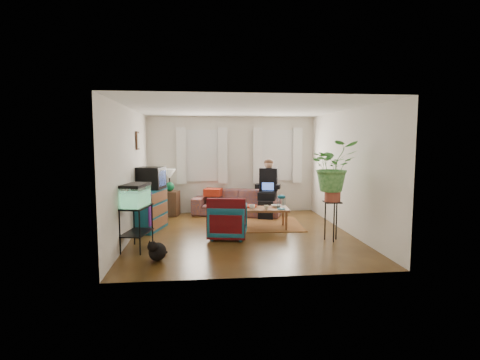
{
  "coord_description": "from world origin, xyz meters",
  "views": [
    {
      "loc": [
        -0.86,
        -7.63,
        1.95
      ],
      "look_at": [
        0.0,
        0.4,
        1.1
      ],
      "focal_mm": 28.0,
      "sensor_mm": 36.0,
      "label": 1
    }
  ],
  "objects": [
    {
      "name": "wall_back",
      "position": [
        0.0,
        2.5,
        1.3
      ],
      "size": [
        4.5,
        0.01,
        2.6
      ],
      "primitive_type": "cube",
      "color": "silver",
      "rests_on": "floor"
    },
    {
      "name": "area_rug",
      "position": [
        0.46,
        0.85,
        0.01
      ],
      "size": [
        2.08,
        1.7,
        0.01
      ],
      "primitive_type": "cube",
      "rotation": [
        0.0,
        0.0,
        -0.05
      ],
      "color": "brown",
      "rests_on": "floor"
    },
    {
      "name": "curtains_left",
      "position": [
        -0.8,
        2.4,
        1.55
      ],
      "size": [
        1.36,
        0.06,
        1.5
      ],
      "primitive_type": "cube",
      "color": "white",
      "rests_on": "wall_back"
    },
    {
      "name": "curtains_right",
      "position": [
        1.25,
        2.4,
        1.55
      ],
      "size": [
        1.36,
        0.06,
        1.5
      ],
      "primitive_type": "cube",
      "color": "white",
      "rests_on": "wall_back"
    },
    {
      "name": "snack_tray",
      "position": [
        0.23,
        0.64,
        0.48
      ],
      "size": [
        0.37,
        0.37,
        0.04
      ],
      "primitive_type": "cylinder",
      "rotation": [
        0.0,
        0.0,
        -0.08
      ],
      "color": "#B21414",
      "rests_on": "coffee_table"
    },
    {
      "name": "cup_b",
      "position": [
        0.56,
        0.28,
        0.51
      ],
      "size": [
        0.11,
        0.11,
        0.1
      ],
      "primitive_type": "imported",
      "rotation": [
        0.0,
        0.0,
        -0.08
      ],
      "color": "beige",
      "rests_on": "coffee_table"
    },
    {
      "name": "serape_throw",
      "position": [
        -0.37,
        -0.52,
        0.53
      ],
      "size": [
        0.77,
        0.32,
        0.62
      ],
      "primitive_type": "cube",
      "rotation": [
        0.0,
        0.0,
        -0.2
      ],
      "color": "#9E0A0A",
      "rests_on": "armchair"
    },
    {
      "name": "sofa",
      "position": [
        0.1,
        2.05,
        0.44
      ],
      "size": [
        2.43,
        1.53,
        0.89
      ],
      "primitive_type": "imported",
      "rotation": [
        0.0,
        0.0,
        -0.31
      ],
      "color": "brown",
      "rests_on": "floor"
    },
    {
      "name": "window_left",
      "position": [
        -0.8,
        2.48,
        1.55
      ],
      "size": [
        1.08,
        0.04,
        1.38
      ],
      "primitive_type": "cube",
      "color": "white",
      "rests_on": "wall_back"
    },
    {
      "name": "bowl",
      "position": [
        0.83,
        0.55,
        0.49
      ],
      "size": [
        0.23,
        0.23,
        0.05
      ],
      "primitive_type": "imported",
      "rotation": [
        0.0,
        0.0,
        -0.08
      ],
      "color": "white",
      "rests_on": "coffee_table"
    },
    {
      "name": "aquarium_stand",
      "position": [
        -2.0,
        -0.91,
        0.39
      ],
      "size": [
        0.54,
        0.77,
        0.79
      ],
      "primitive_type": "cube",
      "rotation": [
        0.0,
        0.0,
        -0.22
      ],
      "color": "black",
      "rests_on": "floor"
    },
    {
      "name": "potted_plant",
      "position": [
        1.69,
        -0.68,
        1.31
      ],
      "size": [
        0.91,
        0.8,
        0.98
      ],
      "primitive_type": "imported",
      "rotation": [
        0.0,
        0.0,
        -0.04
      ],
      "color": "#599947",
      "rests_on": "plant_stand"
    },
    {
      "name": "wall_front",
      "position": [
        0.0,
        -2.5,
        1.3
      ],
      "size": [
        4.5,
        0.01,
        2.6
      ],
      "primitive_type": "cube",
      "color": "silver",
      "rests_on": "floor"
    },
    {
      "name": "floor",
      "position": [
        0.0,
        0.0,
        0.0
      ],
      "size": [
        4.5,
        5.0,
        0.01
      ],
      "primitive_type": "cube",
      "color": "#4F2B14",
      "rests_on": "ground"
    },
    {
      "name": "armchair",
      "position": [
        -0.31,
        -0.24,
        0.37
      ],
      "size": [
        0.85,
        0.81,
        0.75
      ],
      "primitive_type": "imported",
      "rotation": [
        0.0,
        0.0,
        2.95
      ],
      "color": "#105964",
      "rests_on": "floor"
    },
    {
      "name": "picture_frame",
      "position": [
        -2.21,
        0.85,
        1.95
      ],
      "size": [
        0.04,
        0.32,
        0.4
      ],
      "primitive_type": "cube",
      "color": "#3D2616",
      "rests_on": "wall_left"
    },
    {
      "name": "dresser",
      "position": [
        -1.99,
        0.62,
        0.45
      ],
      "size": [
        0.75,
        1.09,
        0.9
      ],
      "primitive_type": "cube",
      "rotation": [
        0.0,
        0.0,
        -0.27
      ],
      "color": "navy",
      "rests_on": "floor"
    },
    {
      "name": "cup_a",
      "position": [
        0.26,
        0.39,
        0.51
      ],
      "size": [
        0.13,
        0.13,
        0.1
      ],
      "primitive_type": "imported",
      "rotation": [
        0.0,
        0.0,
        -0.08
      ],
      "color": "white",
      "rests_on": "coffee_table"
    },
    {
      "name": "crt_tv",
      "position": [
        -1.94,
        0.71,
        1.14
      ],
      "size": [
        0.66,
        0.63,
        0.48
      ],
      "primitive_type": "cube",
      "rotation": [
        0.0,
        0.0,
        -0.27
      ],
      "color": "black",
      "rests_on": "dresser"
    },
    {
      "name": "birdcage",
      "position": [
        0.9,
        0.29,
        0.62
      ],
      "size": [
        0.2,
        0.2,
        0.32
      ],
      "primitive_type": null,
      "rotation": [
        0.0,
        0.0,
        -0.08
      ],
      "color": "#115B6B",
      "rests_on": "coffee_table"
    },
    {
      "name": "window_right",
      "position": [
        1.25,
        2.48,
        1.55
      ],
      "size": [
        1.08,
        0.04,
        1.38
      ],
      "primitive_type": "cube",
      "color": "white",
      "rests_on": "wall_back"
    },
    {
      "name": "coffee_table",
      "position": [
        0.52,
        0.47,
        0.23
      ],
      "size": [
        1.16,
        0.69,
        0.46
      ],
      "primitive_type": "cube",
      "rotation": [
        0.0,
        0.0,
        -0.08
      ],
      "color": "brown",
      "rests_on": "floor"
    },
    {
      "name": "side_table",
      "position": [
        -1.65,
        2.16,
        0.32
      ],
      "size": [
        0.51,
        0.51,
        0.64
      ],
      "primitive_type": "cube",
      "rotation": [
        0.0,
        0.0,
        -0.19
      ],
      "color": "#3D2917",
      "rests_on": "floor"
    },
    {
      "name": "plant_stand",
      "position": [
        1.69,
        -0.68,
        0.39
      ],
      "size": [
        0.34,
        0.34,
        0.78
      ],
      "primitive_type": "cube",
      "rotation": [
        0.0,
        0.0,
        -0.04
      ],
      "color": "black",
      "rests_on": "floor"
    },
    {
      "name": "table_lamp",
      "position": [
        -1.65,
        2.16,
        0.92
      ],
      "size": [
        0.39,
        0.39,
        0.59
      ],
      "primitive_type": null,
      "rotation": [
        0.0,
        0.0,
        -0.19
      ],
      "color": "white",
      "rests_on": "side_table"
    },
    {
      "name": "wall_left",
      "position": [
        -2.25,
        0.0,
        1.3
      ],
      "size": [
        0.01,
        5.0,
        2.6
      ],
      "primitive_type": "cube",
      "color": "silver",
      "rests_on": "floor"
    },
    {
      "name": "wall_right",
      "position": [
        2.25,
        0.0,
        1.3
      ],
      "size": [
        0.01,
        5.0,
        2.6
      ],
      "primitive_type": "cube",
      "color": "silver",
      "rests_on": "floor"
    },
    {
      "name": "ceiling",
      "position": [
        0.0,
        0.0,
        2.6
      ],
      "size": [
        4.5,
        5.0,
        0.01
      ],
      "primitive_type": "cube",
      "color": "white",
      "rests_on": "wall_back"
    },
    {
      "name": "seated_person",
      "position": [
        0.88,
        1.8,
        0.67
      ],
      "size": [
        0.75,
        0.83,
        1.35
      ],
      "primitive_type": null,
      "rotation": [
        0.0,
        0.0,
        -0.31
      ],
      "color": "black",
      "rests_on": "sofa"
    },
    {
      "name": "aquarium",
      "position": [
        -2.0,
        -0.91,
        1.0
      ],
      "size": [
        0.48,
        0.71,
        0.42
      ],
      "primitive_type": "cube",
      "rotation": [
        0.0,
        0.0,
        -0.22
      ],
      "color": "#7FD899",
      "rests_on": "aquarium_stand"
    },
    {
      "name": "black_cat",
      "position": [
        -1.57,
        -1.59,
        0.19
      ],
      "size": [
        0.41,
        0.5,
        0.37
      ],
      "primitive_type": "ellipsoid",
      "rotation": [
        0.0,
        0.0,
        -0.32
      ],
      "color": "black",
      "rests_on": "floor"
    }
  ]
}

